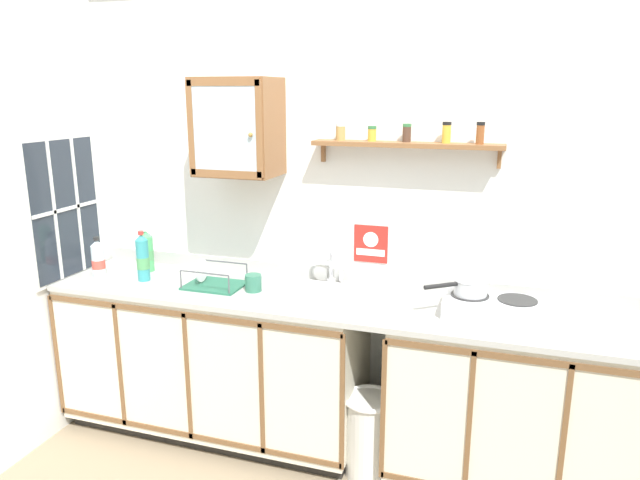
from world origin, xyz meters
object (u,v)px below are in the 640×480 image
(saucepan, at_px, (469,286))
(wall_cabinet, at_px, (238,127))
(bottle_water_clear_0, at_px, (98,259))
(sink, at_px, (318,298))
(dish_rack, at_px, (213,283))
(bottle_soda_green_2, at_px, (147,252))
(trash_bin, at_px, (369,434))
(hot_plate_stove, at_px, (493,307))
(bottle_detergent_teal_1, at_px, (143,259))
(warning_sign, at_px, (371,244))
(mug, at_px, (254,283))

(saucepan, relative_size, wall_cabinet, 0.56)
(bottle_water_clear_0, bearing_deg, sink, 4.30)
(sink, relative_size, dish_rack, 1.68)
(saucepan, bearing_deg, bottle_soda_green_2, 177.41)
(dish_rack, height_order, trash_bin, dish_rack)
(hot_plate_stove, relative_size, bottle_detergent_teal_1, 1.60)
(bottle_detergent_teal_1, distance_m, wall_cabinet, 0.95)
(sink, distance_m, bottle_detergent_teal_1, 1.06)
(wall_cabinet, height_order, trash_bin, wall_cabinet)
(bottle_water_clear_0, bearing_deg, warning_sign, 12.80)
(bottle_water_clear_0, height_order, wall_cabinet, wall_cabinet)
(sink, xyz_separation_m, bottle_detergent_teal_1, (-1.05, -0.09, 0.15))
(warning_sign, bearing_deg, bottle_detergent_teal_1, -164.92)
(mug, bearing_deg, hot_plate_stove, 1.55)
(mug, bearing_deg, bottle_water_clear_0, -177.49)
(saucepan, xyz_separation_m, bottle_water_clear_0, (-2.15, -0.09, -0.03))
(saucepan, distance_m, wall_cabinet, 1.50)
(wall_cabinet, bearing_deg, dish_rack, -125.50)
(dish_rack, bearing_deg, wall_cabinet, 54.50)
(hot_plate_stove, distance_m, saucepan, 0.15)
(dish_rack, xyz_separation_m, trash_bin, (0.95, -0.12, -0.71))
(hot_plate_stove, xyz_separation_m, wall_cabinet, (-1.41, 0.12, 0.84))
(sink, relative_size, bottle_water_clear_0, 2.22)
(bottle_detergent_teal_1, bearing_deg, trash_bin, -3.58)
(bottle_water_clear_0, distance_m, bottle_detergent_teal_1, 0.30)
(saucepan, height_order, warning_sign, warning_sign)
(sink, xyz_separation_m, trash_bin, (0.34, -0.17, -0.66))
(bottle_detergent_teal_1, height_order, dish_rack, bottle_detergent_teal_1)
(warning_sign, distance_m, trash_bin, 1.03)
(warning_sign, bearing_deg, mug, -151.76)
(saucepan, bearing_deg, dish_rack, -178.02)
(wall_cabinet, xyz_separation_m, warning_sign, (0.73, 0.16, -0.65))
(sink, distance_m, bottle_soda_green_2, 1.15)
(mug, relative_size, warning_sign, 0.61)
(dish_rack, xyz_separation_m, mug, (0.25, -0.00, 0.03))
(bottle_water_clear_0, bearing_deg, dish_rack, 3.53)
(saucepan, xyz_separation_m, bottle_detergent_teal_1, (-1.84, -0.08, -0.00))
(sink, relative_size, warning_sign, 2.52)
(dish_rack, height_order, warning_sign, warning_sign)
(trash_bin, bearing_deg, sink, 153.15)
(bottle_detergent_teal_1, relative_size, mug, 2.27)
(sink, bearing_deg, mug, -170.79)
(bottle_water_clear_0, xyz_separation_m, wall_cabinet, (0.85, 0.20, 0.78))
(sink, bearing_deg, bottle_water_clear_0, -175.70)
(bottle_soda_green_2, bearing_deg, wall_cabinet, 1.74)
(trash_bin, bearing_deg, hot_plate_stove, 14.67)
(bottle_water_clear_0, bearing_deg, hot_plate_stove, 1.97)
(bottle_soda_green_2, distance_m, wall_cabinet, 0.99)
(bottle_detergent_teal_1, bearing_deg, mug, 2.38)
(hot_plate_stove, height_order, warning_sign, warning_sign)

